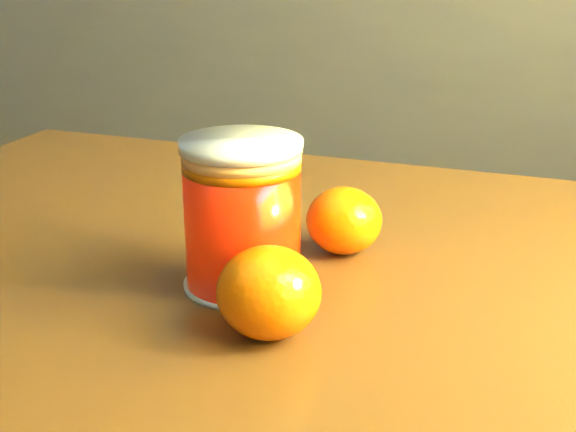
% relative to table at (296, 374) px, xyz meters
% --- Properties ---
extents(kitchen_counter, '(3.15, 0.60, 0.90)m').
position_rel_table_xyz_m(kitchen_counter, '(-0.96, 1.38, -0.15)').
color(kitchen_counter, '#48484C').
rests_on(kitchen_counter, ground).
extents(table, '(0.95, 0.68, 0.69)m').
position_rel_table_xyz_m(table, '(0.00, 0.00, 0.00)').
color(table, '#593616').
rests_on(table, ground).
extents(juice_glass, '(0.09, 0.09, 0.11)m').
position_rel_table_xyz_m(juice_glass, '(-0.03, -0.03, 0.14)').
color(juice_glass, red).
rests_on(juice_glass, table).
extents(orange_front, '(0.09, 0.09, 0.06)m').
position_rel_table_xyz_m(orange_front, '(0.01, -0.10, 0.12)').
color(orange_front, '#EF6504').
rests_on(orange_front, table).
extents(orange_back, '(0.07, 0.07, 0.05)m').
position_rel_table_xyz_m(orange_back, '(0.02, 0.05, 0.12)').
color(orange_back, '#EF6504').
rests_on(orange_back, table).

